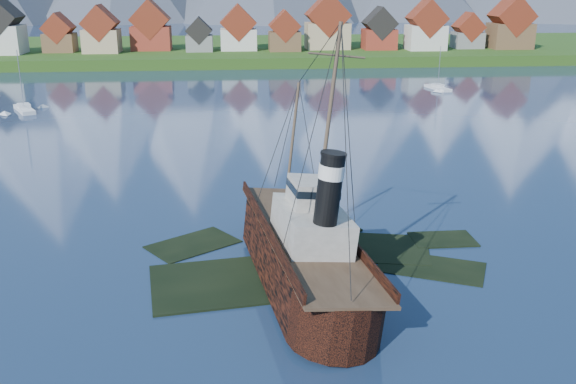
{
  "coord_description": "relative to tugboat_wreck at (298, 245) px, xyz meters",
  "views": [
    {
      "loc": [
        -5.06,
        -50.68,
        23.9
      ],
      "look_at": [
        0.06,
        6.0,
        5.0
      ],
      "focal_mm": 40.0,
      "sensor_mm": 36.0,
      "label": 1
    }
  ],
  "objects": [
    {
      "name": "sailboat_c",
      "position": [
        -44.54,
        75.89,
        -2.55
      ],
      "size": [
        6.33,
        9.37,
        12.02
      ],
      "rotation": [
        0.0,
        0.0,
        0.47
      ],
      "color": "silver",
      "rests_on": "ground"
    },
    {
      "name": "tugboat_wreck",
      "position": [
        0.0,
        0.0,
        0.0
      ],
      "size": [
        6.56,
        28.26,
        22.4
      ],
      "rotation": [
        0.0,
        0.11,
        0.13
      ],
      "color": "black",
      "rests_on": "ground"
    },
    {
      "name": "shoal",
      "position": [
        1.54,
        3.71,
        -3.17
      ],
      "size": [
        31.71,
        21.24,
        1.14
      ],
      "color": "black",
      "rests_on": "ground"
    },
    {
      "name": "sailboat_e",
      "position": [
        42.07,
        93.82,
        -2.6
      ],
      "size": [
        4.11,
        9.04,
        10.17
      ],
      "rotation": [
        0.0,
        0.0,
        0.23
      ],
      "color": "silver",
      "rests_on": "ground"
    },
    {
      "name": "town",
      "position": [
        -33.35,
        153.74,
        6.16
      ],
      "size": [
        250.96,
        16.69,
        17.3
      ],
      "color": "maroon",
      "rests_on": "ground"
    },
    {
      "name": "seawall",
      "position": [
        -0.23,
        133.56,
        -2.82
      ],
      "size": [
        600.0,
        2.5,
        2.0
      ],
      "primitive_type": "cube",
      "color": "#3F3D38",
      "rests_on": "ground"
    },
    {
      "name": "shore_bank",
      "position": [
        -0.23,
        171.56,
        -2.82
      ],
      "size": [
        600.0,
        80.0,
        3.2
      ],
      "primitive_type": "cube",
      "color": "#204012",
      "rests_on": "ground"
    },
    {
      "name": "ground",
      "position": [
        -0.23,
        1.56,
        -2.82
      ],
      "size": [
        1400.0,
        1400.0,
        0.0
      ],
      "primitive_type": "plane",
      "color": "#182A45",
      "rests_on": "ground"
    }
  ]
}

